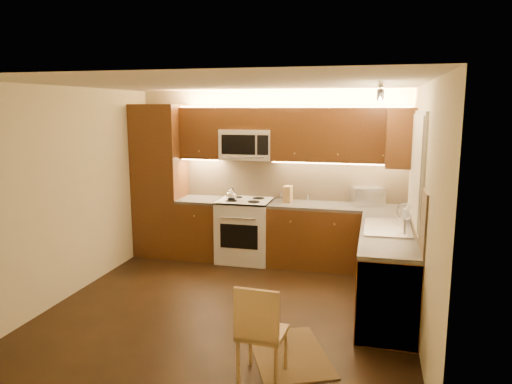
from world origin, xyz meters
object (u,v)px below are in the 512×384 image
(soap_bottle, at_px, (408,212))
(knife_block, at_px, (288,194))
(sink, at_px, (388,222))
(dining_chair, at_px, (262,330))
(stove, at_px, (245,230))
(toaster_oven, at_px, (367,196))
(microwave, at_px, (247,144))
(kettle, at_px, (231,194))

(soap_bottle, bearing_deg, knife_block, 141.43)
(sink, distance_m, dining_chair, 2.20)
(stove, distance_m, toaster_oven, 1.84)
(stove, xyz_separation_m, dining_chair, (0.97, -2.99, -0.04))
(knife_block, bearing_deg, sink, -38.18)
(microwave, xyz_separation_m, sink, (2.00, -1.26, -0.74))
(microwave, relative_size, toaster_oven, 1.78)
(kettle, height_order, toaster_oven, toaster_oven)
(toaster_oven, bearing_deg, sink, -95.88)
(toaster_oven, relative_size, knife_block, 1.82)
(kettle, height_order, soap_bottle, soap_bottle)
(knife_block, bearing_deg, toaster_oven, 6.96)
(toaster_oven, relative_size, soap_bottle, 1.97)
(kettle, relative_size, knife_block, 0.80)
(dining_chair, bearing_deg, sink, 64.86)
(kettle, height_order, dining_chair, kettle)
(knife_block, xyz_separation_m, dining_chair, (0.35, -3.09, -0.59))
(microwave, bearing_deg, kettle, -129.18)
(kettle, bearing_deg, stove, 46.80)
(sink, relative_size, knife_block, 3.66)
(kettle, bearing_deg, soap_bottle, 7.27)
(microwave, xyz_separation_m, knife_block, (0.62, -0.04, -0.70))
(kettle, bearing_deg, knife_block, 33.65)
(stove, xyz_separation_m, sink, (2.00, -1.12, 0.52))
(stove, relative_size, microwave, 1.21)
(stove, distance_m, dining_chair, 3.15)
(toaster_oven, bearing_deg, stove, 168.20)
(microwave, bearing_deg, knife_block, -4.07)
(stove, xyz_separation_m, soap_bottle, (2.24, -0.69, 0.55))
(toaster_oven, height_order, dining_chair, toaster_oven)
(microwave, relative_size, sink, 0.88)
(stove, bearing_deg, sink, -29.36)
(sink, bearing_deg, stove, 150.64)
(microwave, distance_m, soap_bottle, 2.49)
(microwave, distance_m, kettle, 0.76)
(stove, height_order, microwave, microwave)
(sink, bearing_deg, toaster_oven, 101.30)
(microwave, bearing_deg, toaster_oven, 0.96)
(toaster_oven, bearing_deg, kettle, 170.26)
(dining_chair, bearing_deg, toaster_oven, 79.94)
(kettle, bearing_deg, dining_chair, -47.18)
(microwave, height_order, kettle, microwave)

